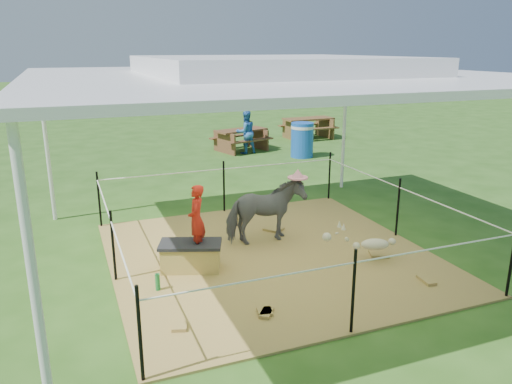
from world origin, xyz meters
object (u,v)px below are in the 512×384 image
object	(u,v)px
picnic_table_far	(308,128)
pony	(265,212)
green_bottle	(158,282)
distant_person	(246,132)
woman	(196,212)
straw_bale	(191,257)
foal	(375,242)
picnic_table_near	(241,140)
trash_barrel	(302,140)

from	to	relation	value
picnic_table_far	pony	bearing A→B (deg)	-123.58
green_bottle	distant_person	size ratio (longest dim) A/B	0.18
picnic_table_far	distant_person	size ratio (longest dim) A/B	1.35
woman	green_bottle	world-z (taller)	woman
straw_bale	distant_person	xyz separation A→B (m)	(3.53, 7.35, 0.42)
foal	picnic_table_near	world-z (taller)	picnic_table_near
green_bottle	picnic_table_near	size ratio (longest dim) A/B	0.14
straw_bale	trash_barrel	size ratio (longest dim) A/B	0.81
distant_person	picnic_table_far	bearing A→B (deg)	-157.34
green_bottle	foal	xyz separation A→B (m)	(3.11, -0.22, 0.17)
pony	distant_person	size ratio (longest dim) A/B	0.97
straw_bale	pony	size ratio (longest dim) A/B	0.66
green_bottle	picnic_table_near	world-z (taller)	picnic_table_near
woman	pony	bearing A→B (deg)	134.19
pony	picnic_table_far	distance (m)	9.76
straw_bale	picnic_table_far	size ratio (longest dim) A/B	0.47
distant_person	green_bottle	bearing A→B (deg)	56.35
green_bottle	picnic_table_far	distance (m)	11.65
foal	trash_barrel	size ratio (longest dim) A/B	1.03
foal	trash_barrel	distance (m)	7.31
picnic_table_near	distant_person	size ratio (longest dim) A/B	1.25
foal	picnic_table_far	world-z (taller)	picnic_table_far
woman	picnic_table_near	xyz separation A→B (m)	(3.43, 7.76, -0.54)
pony	woman	bearing A→B (deg)	111.62
woman	green_bottle	size ratio (longest dim) A/B	4.32
green_bottle	picnic_table_near	xyz separation A→B (m)	(4.08, 8.21, 0.19)
straw_bale	distant_person	bearing A→B (deg)	64.34
foal	picnic_table_far	xyz separation A→B (m)	(3.82, 9.58, 0.04)
straw_bale	picnic_table_near	size ratio (longest dim) A/B	0.51
picnic_table_near	green_bottle	bearing A→B (deg)	-132.66
straw_bale	trash_barrel	world-z (taller)	trash_barrel
green_bottle	foal	world-z (taller)	foal
pony	picnic_table_near	bearing A→B (deg)	-19.06
picnic_table_near	picnic_table_far	distance (m)	3.08
picnic_table_near	distant_person	xyz separation A→B (m)	(-0.00, -0.41, 0.30)
trash_barrel	picnic_table_near	distance (m)	1.99
green_bottle	picnic_table_near	bearing A→B (deg)	63.57
pony	trash_barrel	world-z (taller)	pony
trash_barrel	picnic_table_near	xyz separation A→B (m)	(-1.31, 1.48, -0.16)
woman	green_bottle	distance (m)	1.07
picnic_table_far	distant_person	world-z (taller)	distant_person
pony	foal	xyz separation A→B (m)	(1.22, -1.22, -0.23)
foal	distant_person	xyz separation A→B (m)	(0.96, 8.02, 0.32)
trash_barrel	picnic_table_far	world-z (taller)	trash_barrel
trash_barrel	straw_bale	bearing A→B (deg)	-127.64
pony	distant_person	distance (m)	7.14
green_bottle	trash_barrel	world-z (taller)	trash_barrel
foal	green_bottle	bearing A→B (deg)	-166.29
foal	picnic_table_near	distance (m)	8.48
green_bottle	pony	distance (m)	2.18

